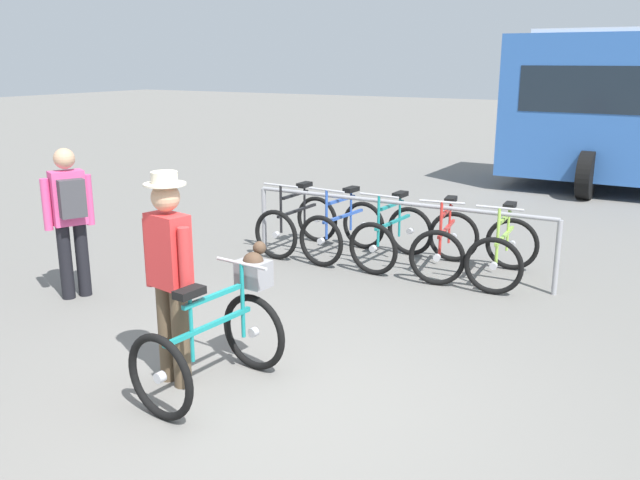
{
  "coord_description": "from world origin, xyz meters",
  "views": [
    {
      "loc": [
        2.59,
        -3.84,
        2.54
      ],
      "look_at": [
        -0.29,
        1.13,
        1.0
      ],
      "focal_mm": 38.05,
      "sensor_mm": 36.0,
      "label": 1
    }
  ],
  "objects": [
    {
      "name": "featured_bicycle",
      "position": [
        -0.57,
        0.05,
        0.49
      ],
      "size": [
        0.76,
        1.23,
        1.09
      ],
      "color": "black",
      "rests_on": "ground"
    },
    {
      "name": "racked_bike_red",
      "position": [
        -0.06,
        3.79,
        0.37
      ],
      "size": [
        0.82,
        1.17,
        0.97
      ],
      "color": "black",
      "rests_on": "ground"
    },
    {
      "name": "ground_plane",
      "position": [
        0.0,
        0.0,
        0.0
      ],
      "size": [
        80.0,
        80.0,
        0.0
      ],
      "primitive_type": "plane",
      "color": "slate"
    },
    {
      "name": "racked_bike_lime",
      "position": [
        0.64,
        3.8,
        0.37
      ],
      "size": [
        0.73,
        1.14,
        0.97
      ],
      "color": "black",
      "rests_on": "ground"
    },
    {
      "name": "racked_bike_blue",
      "position": [
        -1.46,
        3.76,
        0.37
      ],
      "size": [
        0.75,
        1.14,
        0.97
      ],
      "color": "black",
      "rests_on": "ground"
    },
    {
      "name": "person_with_featured_bike",
      "position": [
        -0.94,
        -0.09,
        0.95
      ],
      "size": [
        0.52,
        0.32,
        1.72
      ],
      "color": "brown",
      "rests_on": "ground"
    },
    {
      "name": "pedestrian_with_backpack",
      "position": [
        -3.26,
        0.92,
        0.94
      ],
      "size": [
        0.43,
        0.49,
        1.64
      ],
      "color": "black",
      "rests_on": "ground"
    },
    {
      "name": "racked_bike_teal",
      "position": [
        -0.76,
        3.78,
        0.37
      ],
      "size": [
        0.72,
        1.14,
        0.97
      ],
      "color": "black",
      "rests_on": "ground"
    },
    {
      "name": "bike_rack_rail",
      "position": [
        -0.65,
        3.6,
        0.68
      ],
      "size": [
        3.91,
        0.14,
        0.88
      ],
      "color": "#99999E",
      "rests_on": "ground"
    },
    {
      "name": "racked_bike_black",
      "position": [
        -2.16,
        3.75,
        0.37
      ],
      "size": [
        0.68,
        1.1,
        0.97
      ],
      "color": "black",
      "rests_on": "ground"
    }
  ]
}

